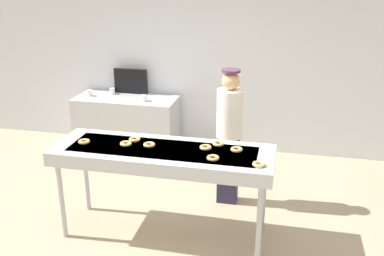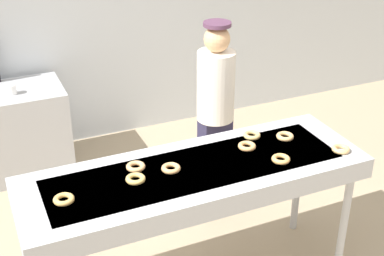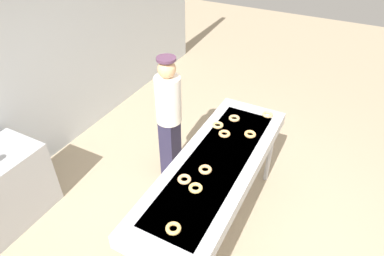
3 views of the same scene
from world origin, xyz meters
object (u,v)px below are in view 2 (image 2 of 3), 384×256
glazed_donut_0 (281,159)px  worker_baker (215,112)px  glazed_donut_1 (135,179)px  glazed_donut_4 (341,149)px  glazed_donut_3 (252,135)px  paper_cup_0 (12,89)px  glazed_donut_5 (136,167)px  glazed_donut_6 (171,168)px  fryer_conveyor (195,179)px  glazed_donut_7 (247,146)px  glazed_donut_2 (64,199)px  glazed_donut_8 (285,136)px

glazed_donut_0 → worker_baker: worker_baker is taller
glazed_donut_1 → glazed_donut_4: 1.39m
glazed_donut_3 → paper_cup_0: bearing=127.8°
glazed_donut_5 → worker_baker: (0.91, 0.71, -0.10)m
glazed_donut_4 → glazed_donut_6: (-1.13, 0.23, 0.00)m
fryer_conveyor → glazed_donut_7: size_ratio=18.44×
fryer_conveyor → worker_baker: worker_baker is taller
glazed_donut_1 → worker_baker: bearing=41.4°
glazed_donut_4 → glazed_donut_6: size_ratio=1.00×
glazed_donut_3 → glazed_donut_6: same height
glazed_donut_3 → paper_cup_0: 2.31m
glazed_donut_0 → glazed_donut_7: same height
fryer_conveyor → glazed_donut_6: glazed_donut_6 is taller
glazed_donut_4 → glazed_donut_7: size_ratio=1.00×
glazed_donut_1 → paper_cup_0: (-0.49, 2.03, -0.12)m
glazed_donut_5 → worker_baker: 1.15m
glazed_donut_2 → fryer_conveyor: bearing=2.0°
glazed_donut_2 → glazed_donut_3: same height
glazed_donut_0 → glazed_donut_6: size_ratio=1.00×
glazed_donut_8 → worker_baker: bearing=103.4°
glazed_donut_3 → glazed_donut_4: bearing=-42.6°
glazed_donut_7 → glazed_donut_8: 0.31m
glazed_donut_7 → paper_cup_0: (-1.31, 1.95, -0.12)m
fryer_conveyor → glazed_donut_7: glazed_donut_7 is taller
glazed_donut_0 → glazed_donut_1: bearing=170.6°
paper_cup_0 → glazed_donut_7: bearing=-56.1°
glazed_donut_6 → glazed_donut_7: 0.58m
glazed_donut_0 → glazed_donut_6: same height
fryer_conveyor → glazed_donut_1: 0.41m
glazed_donut_2 → paper_cup_0: bearing=91.1°
glazed_donut_4 → paper_cup_0: (-1.86, 2.23, -0.12)m
glazed_donut_5 → glazed_donut_7: bearing=-3.9°
glazed_donut_5 → paper_cup_0: glazed_donut_5 is taller
glazed_donut_1 → glazed_donut_8: bearing=5.0°
glazed_donut_6 → glazed_donut_3: bearing=14.9°
glazed_donut_0 → worker_baker: size_ratio=0.07×
fryer_conveyor → glazed_donut_3: 0.58m
glazed_donut_2 → worker_baker: (1.40, 0.88, -0.10)m
glazed_donut_5 → paper_cup_0: 1.97m
worker_baker → paper_cup_0: (-1.44, 1.19, -0.02)m
glazed_donut_0 → glazed_donut_4: 0.44m
worker_baker → glazed_donut_0: bearing=104.0°
paper_cup_0 → glazed_donut_0: bearing=-56.9°
glazed_donut_1 → glazed_donut_8: size_ratio=1.00×
fryer_conveyor → glazed_donut_0: (0.54, -0.15, 0.10)m
glazed_donut_1 → worker_baker: (0.95, 0.84, -0.10)m
glazed_donut_5 → glazed_donut_7: size_ratio=1.00×
glazed_donut_2 → glazed_donut_7: same height
worker_baker → paper_cup_0: size_ratio=18.12×
glazed_donut_3 → glazed_donut_7: size_ratio=1.00×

